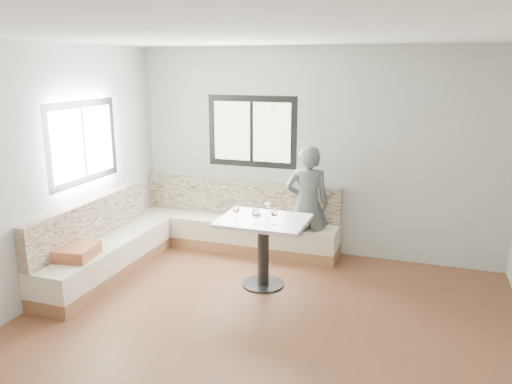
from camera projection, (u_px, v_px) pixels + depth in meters
room at (249, 194)px, 4.53m from camera, size 5.01×5.01×2.81m
banquette at (182, 236)px, 6.68m from camera, size 2.91×2.80×0.95m
table at (263, 236)px, 5.81m from camera, size 1.01×0.79×0.83m
person at (307, 204)px, 6.53m from camera, size 0.65×0.52×1.56m
olive_ramekin at (257, 214)px, 5.90m from camera, size 0.09×0.09×0.04m
wine_glass_a at (236, 210)px, 5.67m from camera, size 0.08×0.08×0.18m
wine_glass_b at (255, 213)px, 5.54m from camera, size 0.08×0.08×0.18m
wine_glass_c at (275, 213)px, 5.54m from camera, size 0.08×0.08×0.18m
wine_glass_d at (267, 206)px, 5.81m from camera, size 0.08×0.08×0.18m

